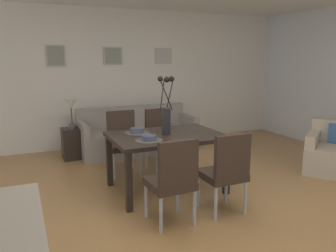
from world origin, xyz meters
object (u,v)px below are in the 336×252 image
Objects in this scene: dining_chair_near_left at (173,177)px; bowl_near_right at (137,130)px; bowl_near_left at (149,137)px; sofa at (137,136)px; dining_chair_near_right at (123,139)px; framed_picture_center at (113,56)px; framed_picture_left at (56,56)px; dining_chair_far_left at (226,169)px; side_table at (73,143)px; dining_table at (166,141)px; armchair at (336,154)px; dining_chair_far_right at (161,135)px; framed_picture_right at (163,56)px; table_lamp at (71,107)px; centerpiece_vase at (166,112)px.

dining_chair_near_left reaches higher than bowl_near_right.
bowl_near_left reaches higher than sofa.
bowl_near_right is (-0.00, -0.68, 0.27)m from dining_chair_near_right.
framed_picture_center reaches higher than bowl_near_right.
framed_picture_left reaches higher than framed_picture_center.
side_table is (-1.22, 2.84, -0.25)m from dining_chair_far_left.
sofa is (0.56, 1.02, -0.23)m from dining_chair_near_right.
side_table is at bearing -146.13° from framed_picture_center.
framed_picture_left is (-0.72, 2.77, 0.95)m from bowl_near_left.
bowl_near_right reaches higher than sofa.
sofa is (0.25, 1.93, -0.38)m from dining_table.
armchair is (2.29, 0.52, -0.23)m from dining_chair_far_left.
side_table is (-1.19, 1.05, -0.25)m from dining_chair_far_right.
framed_picture_right is (1.35, 2.77, 0.95)m from bowl_near_left.
table_lamp is at bearing 138.65° from dining_chair_far_right.
framed_picture_right is (1.03, 2.54, 1.07)m from dining_table.
sofa is 2.03m from framed_picture_left.
side_table is at bearing 114.91° from dining_table.
framed_picture_left reaches higher than table_lamp.
dining_chair_far_right is at bearing 90.94° from dining_chair_far_left.
bowl_near_left is 0.33× the size of table_lamp.
dining_chair_far_left is 0.97m from bowl_near_left.
bowl_near_right reaches higher than armchair.
framed_picture_right is at bearing 118.46° from armchair.
framed_picture_left is at bearing 128.73° from dining_chair_far_right.
dining_chair_near_left is (-0.31, -0.91, -0.14)m from dining_table.
dining_chair_far_left is at bearing -60.39° from bowl_near_right.
dining_chair_near_right and dining_chair_far_right have the same top height.
centerpiece_vase is at bearing 171.76° from armchair.
sofa is at bearing -0.64° from side_table.
framed_picture_left reaches higher than dining_chair_far_right.
centerpiece_vase is 2.27m from side_table.
bowl_near_left is 2.24m from table_lamp.
dining_chair_far_right is 2.45m from framed_picture_left.
centerpiece_vase reaches higher than side_table.
dining_chair_far_right is (0.29, 0.89, -0.14)m from dining_table.
dining_chair_near_left is at bearing -78.31° from table_lamp.
bowl_near_right is at bearing 144.82° from centerpiece_vase.
side_table is at bearing 114.94° from centerpiece_vase.
centerpiece_vase reaches higher than dining_chair_near_right.
dining_table is at bearing 71.00° from dining_chair_near_left.
armchair is (2.93, 0.53, -0.23)m from dining_chair_near_left.
dining_chair_near_left is 0.82× the size of armchair.
framed_picture_center is (0.32, 2.77, 0.95)m from bowl_near_left.
centerpiece_vase reaches higher than bowl_near_left.
dining_chair_near_left reaches higher than sofa.
bowl_near_right is 2.84m from framed_picture_right.
armchair reaches higher than side_table.
dining_chair_far_right reaches higher than dining_table.
framed_picture_left is 1.06× the size of framed_picture_center.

